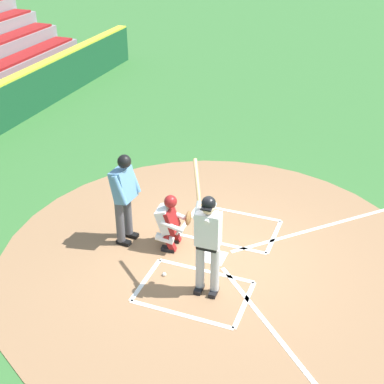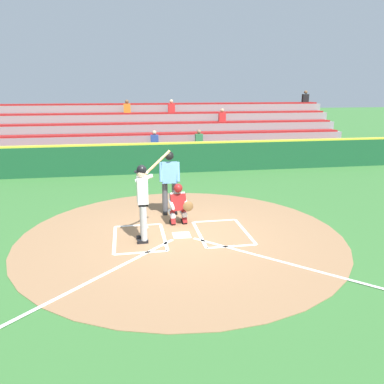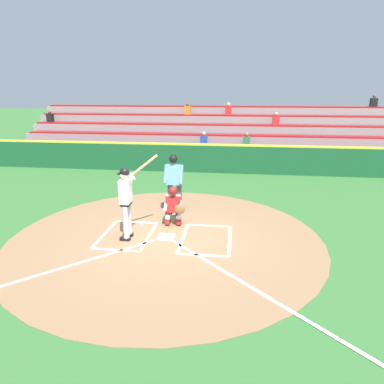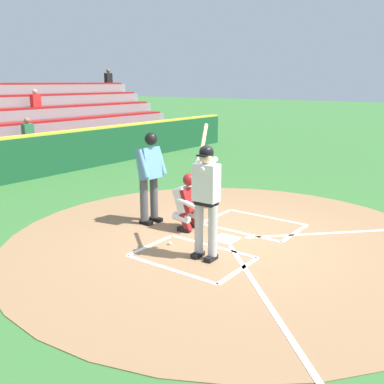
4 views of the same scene
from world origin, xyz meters
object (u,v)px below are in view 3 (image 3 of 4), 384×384
at_px(batter, 126,198).
at_px(baseball, 142,225).
at_px(catcher, 174,205).
at_px(plate_umpire, 174,180).

bearing_deg(batter, baseball, -97.40).
relative_size(batter, catcher, 1.88).
bearing_deg(baseball, batter, 82.60).
distance_m(batter, catcher, 1.55).
xyz_separation_m(batter, plate_umpire, (-0.85, -1.94, -0.02)).
bearing_deg(batter, plate_umpire, -113.71).
height_order(batter, plate_umpire, batter).
xyz_separation_m(catcher, plate_umpire, (0.13, -0.87, 0.49)).
relative_size(catcher, baseball, 15.27).
bearing_deg(plate_umpire, baseball, 56.08).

